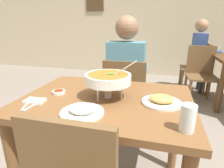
% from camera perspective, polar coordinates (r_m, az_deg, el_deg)
% --- Properties ---
extents(cafe_rear_partition, '(10.00, 0.10, 3.00)m').
position_cam_1_polar(cafe_rear_partition, '(4.75, 11.65, 20.92)').
color(cafe_rear_partition, beige).
rests_on(cafe_rear_partition, ground_plane).
extents(dining_table_main, '(1.11, 0.83, 0.77)m').
position_cam_1_polar(dining_table_main, '(1.30, -1.73, -9.48)').
color(dining_table_main, brown).
rests_on(dining_table_main, ground_plane).
extents(chair_diner_main, '(0.44, 0.44, 0.90)m').
position_cam_1_polar(chair_diner_main, '(1.97, 4.12, -3.69)').
color(chair_diner_main, brown).
rests_on(chair_diner_main, ground_plane).
extents(diner_main, '(0.40, 0.45, 1.31)m').
position_cam_1_polar(diner_main, '(1.93, 4.46, 3.20)').
color(diner_main, '#2D2D38').
rests_on(diner_main, ground_plane).
extents(curry_bowl, '(0.33, 0.30, 0.26)m').
position_cam_1_polar(curry_bowl, '(1.21, -1.22, 1.57)').
color(curry_bowl, silver).
rests_on(curry_bowl, dining_table_main).
extents(rice_plate, '(0.24, 0.24, 0.06)m').
position_cam_1_polar(rice_plate, '(1.04, -9.13, -8.00)').
color(rice_plate, white).
rests_on(rice_plate, dining_table_main).
extents(appetizer_plate, '(0.24, 0.24, 0.06)m').
position_cam_1_polar(appetizer_plate, '(1.19, 14.90, -4.85)').
color(appetizer_plate, white).
rests_on(appetizer_plate, dining_table_main).
extents(sauce_dish, '(0.09, 0.09, 0.02)m').
position_cam_1_polar(sauce_dish, '(1.37, -16.00, -2.32)').
color(sauce_dish, white).
rests_on(sauce_dish, dining_table_main).
extents(napkin_folded, '(0.13, 0.09, 0.02)m').
position_cam_1_polar(napkin_folded, '(1.27, -22.52, -4.77)').
color(napkin_folded, white).
rests_on(napkin_folded, dining_table_main).
extents(fork_utensil, '(0.07, 0.16, 0.01)m').
position_cam_1_polar(fork_utensil, '(1.25, -24.59, -5.65)').
color(fork_utensil, silver).
rests_on(fork_utensil, dining_table_main).
extents(spoon_utensil, '(0.03, 0.17, 0.01)m').
position_cam_1_polar(spoon_utensil, '(1.22, -22.76, -5.98)').
color(spoon_utensil, silver).
rests_on(spoon_utensil, dining_table_main).
extents(drink_glass, '(0.07, 0.07, 0.13)m').
position_cam_1_polar(drink_glass, '(0.92, 22.10, -10.02)').
color(drink_glass, silver).
rests_on(drink_glass, dining_table_main).
extents(chair_bg_left, '(0.44, 0.44, 0.90)m').
position_cam_1_polar(chair_bg_left, '(3.80, 25.05, 5.35)').
color(chair_bg_left, brown).
rests_on(chair_bg_left, ground_plane).
extents(chair_bg_right, '(0.47, 0.47, 0.90)m').
position_cam_1_polar(chair_bg_right, '(3.30, 25.53, 3.57)').
color(chair_bg_right, brown).
rests_on(chair_bg_right, ground_plane).
extents(patron_bg_left, '(0.45, 0.40, 1.31)m').
position_cam_1_polar(patron_bg_left, '(3.76, 25.39, 8.86)').
color(patron_bg_left, '#2D2D38').
rests_on(patron_bg_left, ground_plane).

